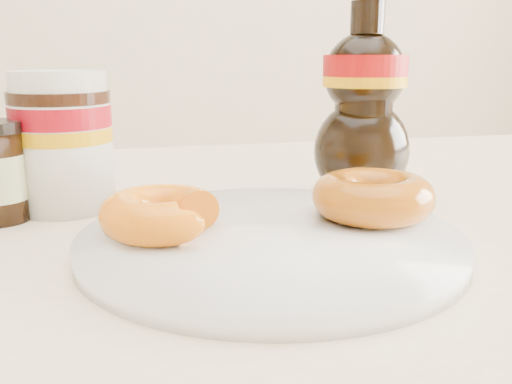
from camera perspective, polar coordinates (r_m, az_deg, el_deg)
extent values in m
cube|color=#FAE8BE|center=(0.54, 1.75, -4.75)|extent=(1.40, 0.90, 0.04)
cylinder|color=white|center=(0.45, 1.48, -4.90)|extent=(0.30, 0.30, 0.01)
torus|color=white|center=(0.45, 1.48, -4.77)|extent=(0.30, 0.30, 0.01)
torus|color=orange|center=(0.44, -9.53, -2.14)|extent=(0.10, 0.10, 0.03)
torus|color=#A1430A|center=(0.49, 11.60, -0.43)|extent=(0.11, 0.11, 0.04)
cylinder|color=white|center=(0.59, -18.70, 3.73)|extent=(0.09, 0.09, 0.11)
cylinder|color=maroon|center=(0.58, -18.97, 7.21)|extent=(0.10, 0.10, 0.02)
cylinder|color=#D89905|center=(0.58, -18.84, 5.46)|extent=(0.10, 0.10, 0.01)
cylinder|color=black|center=(0.58, -19.11, 8.97)|extent=(0.10, 0.10, 0.01)
cylinder|color=white|center=(0.58, -19.21, 10.29)|extent=(0.09, 0.09, 0.02)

